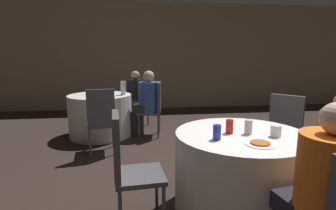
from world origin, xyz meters
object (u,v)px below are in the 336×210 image
object	(u,v)px
chair_far_northeast	(139,98)
person_orange_shirt	(318,196)
chair_far_east	(155,105)
bottle_far	(123,88)
person_floral_shirt	(331,150)
table_far	(101,115)
chair_far_south	(101,116)
pizza_plate_near	(260,144)
table_near	(240,172)
person_black_shirt	(133,99)
chair_near_west	(127,161)
soda_can_red	(230,127)
chair_near_northeast	(283,130)
person_blue_shirt	(146,103)
soda_can_silver	(248,127)
soda_can_blue	(217,132)

from	to	relation	value
chair_far_northeast	person_orange_shirt	distance (m)	4.17
chair_far_east	bottle_far	distance (m)	0.62
person_floral_shirt	table_far	bearing A→B (deg)	46.35
chair_far_south	pizza_plate_near	size ratio (longest dim) A/B	4.01
table_near	person_orange_shirt	distance (m)	0.87
table_near	person_black_shirt	distance (m)	3.26
chair_near_west	pizza_plate_near	xyz separation A→B (m)	(1.02, -0.22, 0.18)
table_far	bottle_far	size ratio (longest dim) A/B	4.56
table_near	table_far	bearing A→B (deg)	121.14
pizza_plate_near	person_orange_shirt	bearing A→B (deg)	-78.56
person_orange_shirt	soda_can_red	world-z (taller)	person_orange_shirt
chair_near_northeast	table_far	bearing A→B (deg)	10.88
pizza_plate_near	chair_near_west	bearing A→B (deg)	167.78
person_black_shirt	person_blue_shirt	bearing A→B (deg)	155.29
table_far	chair_far_south	xyz separation A→B (m)	(0.14, -0.96, 0.19)
person_blue_shirt	chair_far_east	bearing A→B (deg)	-90.00
pizza_plate_near	bottle_far	bearing A→B (deg)	112.26
chair_far_south	person_orange_shirt	xyz separation A→B (m)	(1.54, -2.43, 0.04)
person_black_shirt	soda_can_silver	world-z (taller)	person_black_shirt
person_orange_shirt	person_floral_shirt	distance (m)	1.05
table_far	pizza_plate_near	bearing A→B (deg)	-61.34
table_far	pizza_plate_near	world-z (taller)	pizza_plate_near
chair_far_south	soda_can_red	distance (m)	2.07
chair_far_east	soda_can_silver	xyz separation A→B (m)	(0.63, -2.46, 0.24)
person_black_shirt	person_floral_shirt	size ratio (longest dim) A/B	1.03
chair_far_east	soda_can_blue	distance (m)	2.60
table_near	soda_can_red	distance (m)	0.44
chair_far_south	pizza_plate_near	world-z (taller)	chair_far_south
person_orange_shirt	soda_can_red	xyz separation A→B (m)	(-0.24, 0.84, 0.20)
chair_far_south	soda_can_silver	distance (m)	2.20
table_far	person_floral_shirt	bearing A→B (deg)	-47.71
table_far	person_orange_shirt	size ratio (longest dim) A/B	0.95
pizza_plate_near	soda_can_red	distance (m)	0.35
person_orange_shirt	person_floral_shirt	world-z (taller)	person_orange_shirt
chair_near_west	soda_can_silver	xyz separation A→B (m)	(1.04, 0.05, 0.24)
soda_can_silver	soda_can_red	bearing A→B (deg)	164.69
soda_can_red	table_far	bearing A→B (deg)	119.40
person_black_shirt	soda_can_blue	size ratio (longest dim) A/B	9.17
table_near	person_blue_shirt	xyz separation A→B (m)	(-0.74, 2.45, 0.23)
chair_near_west	chair_far_east	distance (m)	2.54
table_far	pizza_plate_near	size ratio (longest dim) A/B	4.61
chair_far_northeast	chair_far_east	distance (m)	0.84
chair_far_south	person_blue_shirt	distance (m)	1.08
person_black_shirt	soda_can_silver	distance (m)	3.31
chair_near_west	person_black_shirt	bearing A→B (deg)	174.60
chair_near_northeast	chair_far_east	bearing A→B (deg)	-2.18
table_far	person_floral_shirt	world-z (taller)	person_floral_shirt
table_far	bottle_far	xyz separation A→B (m)	(0.42, -0.06, 0.49)
soda_can_red	table_near	bearing A→B (deg)	-5.78
chair_near_northeast	soda_can_silver	distance (m)	1.02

